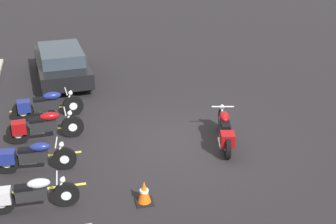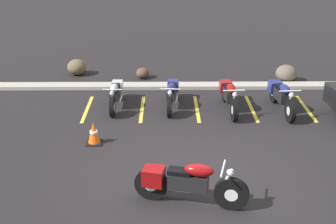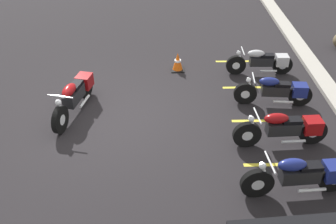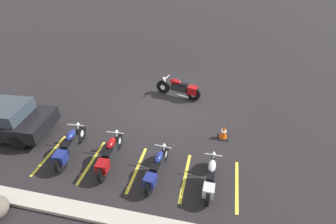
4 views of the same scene
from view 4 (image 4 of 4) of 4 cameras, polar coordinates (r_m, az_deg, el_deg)
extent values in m
plane|color=black|center=(11.99, 0.21, 1.32)|extent=(60.00, 60.00, 0.00)
cylinder|color=black|center=(12.87, -1.05, 5.51)|extent=(0.69, 0.28, 0.68)
cylinder|color=silver|center=(12.87, -1.05, 5.51)|extent=(0.28, 0.19, 0.26)
cylinder|color=black|center=(12.32, 5.58, 3.95)|extent=(0.69, 0.28, 0.68)
cylinder|color=silver|center=(12.32, 5.58, 3.95)|extent=(0.28, 0.19, 0.26)
cube|color=black|center=(12.48, 2.43, 5.32)|extent=(0.83, 0.46, 0.31)
ellipsoid|color=maroon|center=(12.43, 1.59, 6.64)|extent=(0.62, 0.39, 0.25)
cube|color=black|center=(12.33, 3.19, 5.98)|extent=(0.50, 0.35, 0.08)
cube|color=maroon|center=(12.25, 5.40, 4.75)|extent=(0.49, 0.46, 0.35)
cylinder|color=silver|center=(12.70, -0.56, 6.45)|extent=(0.28, 0.12, 0.55)
cylinder|color=silver|center=(12.56, -0.32, 7.48)|extent=(0.19, 0.63, 0.04)
sphere|color=silver|center=(12.65, -0.86, 7.26)|extent=(0.14, 0.14, 0.14)
cylinder|color=silver|center=(12.43, 3.21, 3.54)|extent=(0.57, 0.20, 0.07)
cylinder|color=black|center=(8.87, 9.71, -10.68)|extent=(0.12, 0.59, 0.59)
cylinder|color=silver|center=(8.87, 9.71, -10.68)|extent=(0.12, 0.23, 0.22)
cylinder|color=black|center=(7.93, 8.71, -17.55)|extent=(0.12, 0.59, 0.59)
cylinder|color=silver|center=(7.93, 8.71, -17.55)|extent=(0.12, 0.23, 0.22)
cube|color=black|center=(8.25, 9.30, -13.52)|extent=(0.26, 0.68, 0.27)
ellipsoid|color=#B7B7BC|center=(8.21, 9.58, -11.48)|extent=(0.24, 0.50, 0.21)
cube|color=black|center=(8.02, 9.30, -13.43)|extent=(0.22, 0.40, 0.07)
cube|color=#B7B7BC|center=(7.83, 8.85, -16.56)|extent=(0.33, 0.36, 0.30)
cylinder|color=silver|center=(8.63, 9.79, -10.07)|extent=(0.06, 0.23, 0.47)
cylinder|color=silver|center=(8.43, 9.90, -9.17)|extent=(0.55, 0.04, 0.03)
sphere|color=silver|center=(8.57, 9.93, -9.01)|extent=(0.12, 0.12, 0.12)
cylinder|color=silver|center=(8.30, 8.08, -15.76)|extent=(0.07, 0.49, 0.06)
cylinder|color=black|center=(9.01, -0.74, -9.12)|extent=(0.16, 0.61, 0.60)
cylinder|color=silver|center=(9.01, -0.74, -9.12)|extent=(0.14, 0.24, 0.23)
cylinder|color=black|center=(8.09, -3.98, -15.65)|extent=(0.16, 0.61, 0.60)
cylinder|color=silver|center=(8.09, -3.98, -15.65)|extent=(0.14, 0.24, 0.23)
cube|color=black|center=(8.40, -2.38, -11.78)|extent=(0.32, 0.72, 0.27)
ellipsoid|color=navy|center=(8.35, -2.00, -9.73)|extent=(0.28, 0.53, 0.22)
cube|color=black|center=(8.17, -2.78, -11.62)|extent=(0.25, 0.42, 0.07)
cube|color=navy|center=(7.99, -3.91, -14.64)|extent=(0.36, 0.39, 0.31)
cylinder|color=silver|center=(8.77, -0.98, -8.45)|extent=(0.08, 0.24, 0.49)
cylinder|color=silver|center=(8.57, -1.11, -7.50)|extent=(0.57, 0.08, 0.03)
sphere|color=silver|center=(8.71, -0.86, -7.37)|extent=(0.13, 0.13, 0.13)
cylinder|color=silver|center=(8.49, -3.71, -13.92)|extent=(0.11, 0.51, 0.06)
cylinder|color=black|center=(9.67, -10.78, -6.17)|extent=(0.15, 0.65, 0.65)
cylinder|color=silver|center=(9.67, -10.78, -6.17)|extent=(0.14, 0.25, 0.25)
cylinder|color=black|center=(8.65, -14.03, -12.48)|extent=(0.15, 0.65, 0.65)
cylinder|color=silver|center=(8.65, -14.03, -12.48)|extent=(0.14, 0.25, 0.25)
cube|color=black|center=(9.01, -12.51, -8.67)|extent=(0.31, 0.76, 0.29)
ellipsoid|color=maroon|center=(8.98, -12.29, -6.60)|extent=(0.28, 0.56, 0.23)
cube|color=black|center=(8.77, -13.04, -8.44)|extent=(0.26, 0.44, 0.08)
cube|color=maroon|center=(8.56, -14.07, -11.43)|extent=(0.37, 0.41, 0.33)
cylinder|color=silver|center=(9.42, -11.17, -5.43)|extent=(0.07, 0.26, 0.52)
cylinder|color=silver|center=(9.22, -11.45, -4.43)|extent=(0.61, 0.07, 0.04)
sphere|color=silver|center=(9.36, -11.15, -4.33)|extent=(0.14, 0.14, 0.14)
cylinder|color=silver|center=(9.10, -13.64, -10.92)|extent=(0.10, 0.54, 0.07)
cylinder|color=black|center=(10.35, -18.49, -4.43)|extent=(0.17, 0.66, 0.66)
cylinder|color=silver|center=(10.35, -18.49, -4.43)|extent=(0.14, 0.26, 0.25)
cylinder|color=black|center=(9.36, -22.29, -10.15)|extent=(0.17, 0.66, 0.66)
cylinder|color=silver|center=(9.36, -22.29, -10.15)|extent=(0.14, 0.26, 0.25)
cube|color=black|center=(9.71, -20.58, -6.67)|extent=(0.33, 0.77, 0.30)
ellipsoid|color=navy|center=(9.68, -20.39, -4.71)|extent=(0.30, 0.57, 0.24)
cube|color=black|center=(9.48, -21.25, -6.39)|extent=(0.27, 0.45, 0.08)
cube|color=navy|center=(9.27, -22.39, -9.14)|extent=(0.39, 0.42, 0.34)
cylinder|color=silver|center=(10.12, -19.02, -3.69)|extent=(0.08, 0.26, 0.53)
cylinder|color=silver|center=(9.93, -19.43, -2.71)|extent=(0.62, 0.08, 0.04)
sphere|color=silver|center=(10.07, -19.04, -2.64)|extent=(0.14, 0.14, 0.14)
cylinder|color=silver|center=(9.80, -21.59, -8.80)|extent=(0.11, 0.55, 0.07)
cylinder|color=black|center=(10.89, -29.86, -5.63)|extent=(0.65, 0.27, 0.64)
cylinder|color=black|center=(11.89, -25.80, -0.96)|extent=(0.65, 0.27, 0.64)
cube|color=#A8A399|center=(7.78, -9.84, -21.98)|extent=(18.00, 0.50, 0.12)
cube|color=black|center=(10.35, 11.86, -5.42)|extent=(0.40, 0.40, 0.03)
cone|color=#EA590F|center=(10.19, 12.03, -4.24)|extent=(0.32, 0.32, 0.57)
cylinder|color=white|center=(10.17, 12.05, -4.12)|extent=(0.20, 0.20, 0.06)
cube|color=gold|center=(8.73, 14.76, -15.23)|extent=(0.10, 2.10, 0.00)
cube|color=gold|center=(8.71, 3.76, -13.95)|extent=(0.10, 2.10, 0.00)
cube|color=gold|center=(8.99, -6.78, -12.23)|extent=(0.10, 2.10, 0.00)
cube|color=gold|center=(9.54, -16.26, -10.33)|extent=(0.10, 2.10, 0.00)
cube|color=gold|center=(10.33, -24.40, -8.44)|extent=(0.10, 2.10, 0.00)
camera|label=1|loc=(11.25, 69.83, 12.00)|focal=50.00mm
camera|label=2|loc=(18.78, 9.35, 29.63)|focal=50.00mm
camera|label=3|loc=(13.44, -41.46, 23.27)|focal=42.00mm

